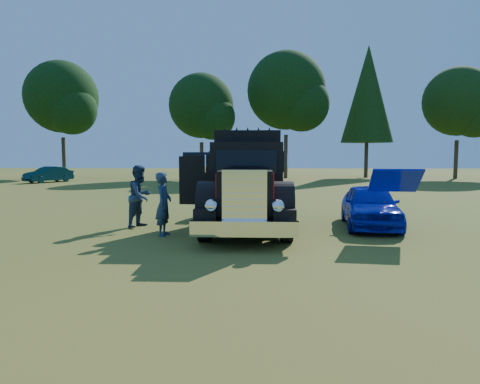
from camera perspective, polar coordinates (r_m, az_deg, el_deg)
name	(u,v)px	position (r m, az deg, el deg)	size (l,w,h in m)	color
ground	(213,240)	(11.34, -3.59, -6.45)	(120.00, 120.00, 0.00)	#385218
treeline	(249,92)	(38.47, 1.26, 13.13)	(72.10, 24.04, 13.84)	#2D2116
diamond_t_truck	(247,186)	(13.06, 0.92, 0.75)	(3.38, 7.16, 3.00)	black
hotrod_coupe	(370,205)	(13.88, 16.96, -1.73)	(2.03, 4.26, 1.89)	#0847BB
spectator_near	(164,204)	(12.03, -10.15, -1.59)	(0.64, 0.42, 1.77)	#1A1C3E
spectator_far	(140,196)	(13.64, -13.13, -0.55)	(0.93, 0.73, 1.92)	#1C1D42
distant_teal_car	(49,174)	(38.14, -24.17, 2.15)	(1.36, 3.90, 1.29)	#0A3A3C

